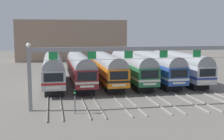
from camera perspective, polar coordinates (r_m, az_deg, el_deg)
The scene contains 11 objects.
ground_plane at distance 46.21m, azimuth 1.28°, elevation -2.62°, with size 160.00×160.00×0.00m, color slate.
track_bed at distance 62.69m, azimuth -2.16°, elevation 0.16°, with size 21.34×70.00×0.15m.
commuter_train_stainless at distance 44.67m, azimuth -11.21°, elevation 0.36°, with size 2.88×18.06×4.77m.
commuter_train_maroon at distance 44.87m, azimuth -6.14°, elevation 0.50°, with size 2.88×18.06×5.05m.
commuter_train_orange at distance 45.41m, azimuth -1.16°, elevation 0.63°, with size 2.88×18.06×5.05m.
commuter_train_green at distance 46.28m, azimuth 3.68°, elevation 0.74°, with size 2.88×18.06×5.05m.
commuter_train_blue at distance 47.47m, azimuth 8.31°, elevation 0.85°, with size 2.88×18.06×5.05m.
commuter_train_silver at distance 48.95m, azimuth 12.68°, elevation 0.95°, with size 2.88×18.06×5.05m.
catenary_gantry at distance 32.57m, azimuth 6.57°, elevation 2.48°, with size 25.07×0.44×6.97m.
yard_signal_mast at distance 29.80m, azimuth -7.13°, elevation -5.04°, with size 0.28×0.35×2.46m.
maintenance_building at distance 83.89m, azimuth -7.79°, elevation 5.68°, with size 29.32×10.00×10.90m, color gray.
Camera 1 is at (-10.08, -44.33, 8.25)m, focal length 47.83 mm.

